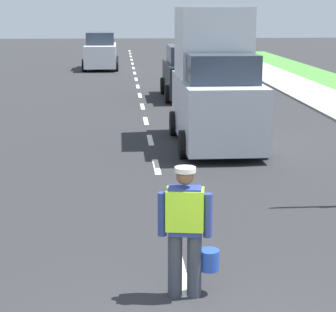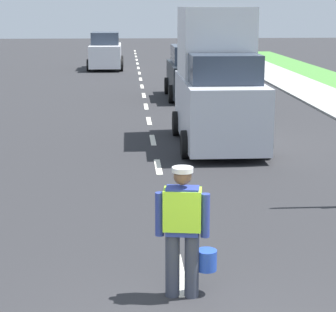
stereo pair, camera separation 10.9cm
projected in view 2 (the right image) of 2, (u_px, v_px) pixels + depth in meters
The scene contains 6 objects.
ground_plane at pixel (144, 95), 26.48m from camera, with size 96.00×96.00×0.00m, color #28282B.
lane_center_line at pixel (141, 83), 30.56m from camera, with size 0.14×46.40×0.01m.
road_worker at pixel (184, 225), 7.86m from camera, with size 0.77×0.36×1.67m.
delivery_truck at pixel (217, 83), 16.65m from camera, with size 2.16×4.60×3.54m.
car_outgoing_far at pixel (190, 74), 25.25m from camera, with size 1.87×4.18×2.07m.
car_oncoming_third at pixel (105, 52), 37.03m from camera, with size 2.03×4.15×2.11m.
Camera 2 is at (-0.68, -5.38, 3.55)m, focal length 68.56 mm.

